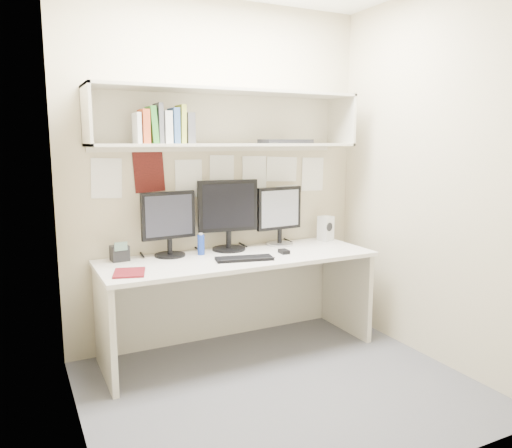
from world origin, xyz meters
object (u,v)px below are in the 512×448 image
desk_phone (120,253)px  keyboard (244,259)px  monitor_center (228,213)px  maroon_notebook (129,273)px  speaker (326,228)px  desk (239,304)px  monitor_right (279,213)px  monitor_left (169,221)px

desk_phone → keyboard: bearing=-29.9°
monitor_center → maroon_notebook: monitor_center is taller
speaker → desk_phone: speaker is taller
desk → monitor_right: bearing=25.4°
desk → monitor_left: size_ratio=4.25×
monitor_right → desk: bearing=-159.7°
monitor_center → monitor_right: size_ratio=1.15×
keyboard → desk_phone: size_ratio=2.81×
monitor_left → keyboard: 0.61m
monitor_left → speaker: monitor_left is taller
monitor_center → speaker: size_ratio=2.61×
monitor_center → keyboard: 0.45m
monitor_right → speaker: size_ratio=2.26×
monitor_right → desk_phone: monitor_right is taller
keyboard → speaker: speaker is taller
maroon_notebook → monitor_left: bearing=60.7°
monitor_left → monitor_right: bearing=-5.5°
speaker → keyboard: bearing=-175.7°
monitor_left → maroon_notebook: 0.58m
desk → speaker: (0.89, 0.20, 0.47)m
speaker → maroon_notebook: 1.76m
monitor_left → desk_phone: bearing=173.8°
desk → desk_phone: desk_phone is taller
desk → desk_phone: size_ratio=14.00×
keyboard → desk_phone: (-0.79, 0.36, 0.05)m
monitor_center → keyboard: bearing=-87.5°
maroon_notebook → desk_phone: bearing=103.4°
desk → keyboard: 0.40m
monitor_right → maroon_notebook: size_ratio=2.01×
desk → speaker: speaker is taller
desk → monitor_center: (0.01, 0.22, 0.65)m
desk → speaker: 1.03m
maroon_notebook → desk_phone: 0.38m
desk_phone → monitor_center: bearing=-5.6°
keyboard → speaker: bearing=32.3°
monitor_left → desk: bearing=-31.4°
monitor_center → monitor_right: 0.45m
desk → keyboard: (-0.02, -0.14, 0.37)m
monitor_center → monitor_right: bearing=7.5°
speaker → maroon_notebook: bearing=175.6°
desk → speaker: size_ratio=9.71×
monitor_left → monitor_center: size_ratio=0.87×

